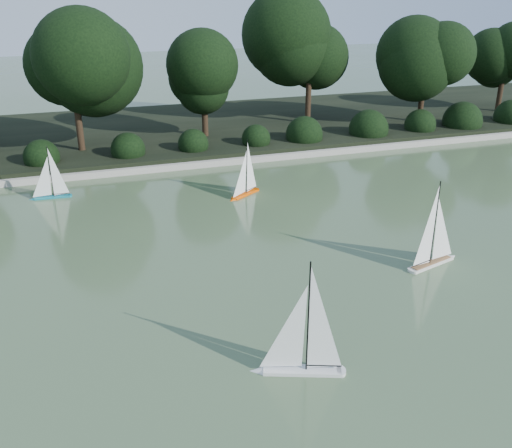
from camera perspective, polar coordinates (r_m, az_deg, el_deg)
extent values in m
plane|color=#445734|center=(9.11, 6.31, -10.55)|extent=(80.00, 80.00, 0.00)
cube|color=gray|center=(16.92, -6.40, 5.94)|extent=(40.00, 0.35, 0.18)
cube|color=black|center=(20.70, -8.86, 9.14)|extent=(40.00, 8.00, 0.30)
cylinder|color=black|center=(18.23, -17.18, 8.71)|extent=(0.20, 0.20, 1.66)
sphere|color=black|center=(17.87, -17.96, 15.00)|extent=(2.66, 2.66, 2.66)
cylinder|color=black|center=(19.25, -5.11, 9.75)|extent=(0.20, 0.20, 1.26)
sphere|color=black|center=(18.95, -5.28, 14.39)|extent=(2.10, 2.10, 2.10)
cylinder|color=black|center=(21.10, 5.22, 11.57)|extent=(0.20, 0.20, 1.73)
sphere|color=black|center=(20.79, 5.44, 17.32)|extent=(2.80, 2.80, 2.80)
cylinder|color=black|center=(22.10, 16.12, 10.97)|extent=(0.20, 0.20, 1.48)
sphere|color=black|center=(21.82, 16.67, 15.77)|extent=(2.52, 2.52, 2.52)
cylinder|color=black|center=(25.00, 23.11, 11.28)|extent=(0.20, 0.20, 1.40)
sphere|color=black|center=(24.77, 23.74, 15.13)|extent=(2.24, 2.24, 2.24)
sphere|color=black|center=(17.36, -20.18, 6.34)|extent=(1.10, 1.10, 1.10)
sphere|color=black|center=(17.40, -13.59, 7.15)|extent=(1.10, 1.10, 1.10)
sphere|color=black|center=(17.67, -7.09, 7.86)|extent=(1.10, 1.10, 1.10)
sphere|color=black|center=(18.15, -0.85, 8.44)|extent=(1.10, 1.10, 1.10)
sphere|color=black|center=(18.83, 5.03, 8.89)|extent=(1.10, 1.10, 1.10)
sphere|color=black|center=(19.70, 10.45, 9.23)|extent=(1.10, 1.10, 1.10)
sphere|color=black|center=(20.72, 15.39, 9.47)|extent=(1.10, 1.10, 1.10)
sphere|color=black|center=(21.88, 19.84, 9.62)|extent=(1.10, 1.10, 1.10)
sphere|color=black|center=(23.15, 23.82, 9.71)|extent=(1.10, 1.10, 1.10)
cube|color=silver|center=(8.21, 4.65, -14.25)|extent=(1.09, 0.58, 0.11)
cone|color=silver|center=(8.20, 0.12, -14.20)|extent=(0.28, 0.28, 0.22)
cylinder|color=silver|center=(8.26, 8.53, -14.23)|extent=(0.17, 0.17, 0.11)
cylinder|color=black|center=(7.71, 5.27, -8.95)|extent=(0.03, 0.03, 1.68)
cylinder|color=black|center=(8.16, 6.79, -13.58)|extent=(0.47, 0.19, 0.02)
cube|color=silver|center=(11.49, 17.14, -3.68)|extent=(1.09, 0.50, 0.11)
cone|color=silver|center=(11.95, 19.03, -2.88)|extent=(0.26, 0.26, 0.21)
cylinder|color=silver|center=(11.11, 15.38, -4.42)|extent=(0.16, 0.16, 0.11)
cube|color=olive|center=(11.47, 17.17, -3.42)|extent=(0.99, 0.42, 0.01)
cylinder|color=black|center=(11.10, 17.48, 0.32)|extent=(0.03, 0.03, 1.66)
cylinder|color=black|center=(11.23, 16.27, -3.54)|extent=(0.48, 0.15, 0.02)
cube|color=#FA5100|center=(14.60, -1.07, 3.11)|extent=(0.85, 0.65, 0.09)
cone|color=#FA5100|center=(14.22, -2.39, 2.54)|extent=(0.25, 0.25, 0.18)
cylinder|color=#FA5100|center=(14.94, 0.01, 3.57)|extent=(0.15, 0.15, 0.09)
cylinder|color=black|center=(14.40, -0.98, 5.94)|extent=(0.03, 0.03, 1.40)
cylinder|color=black|center=(14.75, -0.48, 3.73)|extent=(0.35, 0.24, 0.01)
cube|color=#14717F|center=(15.28, -19.70, 2.63)|extent=(0.86, 0.21, 0.09)
cone|color=#14717F|center=(15.33, -21.53, 2.42)|extent=(0.18, 0.18, 0.17)
cylinder|color=#14717F|center=(15.25, -18.11, 2.80)|extent=(0.11, 0.11, 0.09)
cylinder|color=black|center=(15.06, -19.89, 5.15)|extent=(0.02, 0.02, 1.32)
cylinder|color=black|center=(15.23, -18.89, 3.05)|extent=(0.39, 0.03, 0.01)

